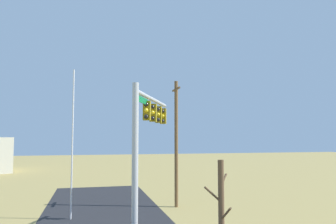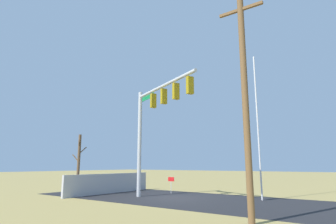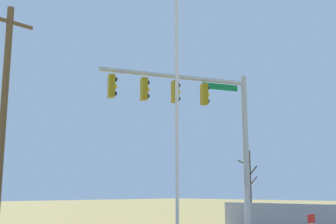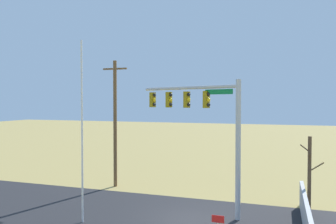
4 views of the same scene
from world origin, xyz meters
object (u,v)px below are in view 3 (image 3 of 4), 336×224
at_px(signal_mast, 203,116).
at_px(open_sign, 311,223).
at_px(flagpole, 177,99).
at_px(utility_pole, 3,118).
at_px(bare_tree, 250,189).

distance_m(signal_mast, open_sign, 6.26).
height_order(flagpole, utility_pole, flagpole).
distance_m(signal_mast, bare_tree, 6.64).
bearing_deg(flagpole, bare_tree, 25.26).
bearing_deg(open_sign, bare_tree, 53.62).
xyz_separation_m(signal_mast, flagpole, (-5.61, -3.81, -0.66)).
height_order(flagpole, open_sign, flagpole).
xyz_separation_m(flagpole, utility_pole, (-1.90, 7.31, 0.10)).
bearing_deg(signal_mast, open_sign, -69.81).
distance_m(flagpole, bare_tree, 12.69).
distance_m(bare_tree, open_sign, 7.09).
xyz_separation_m(signal_mast, open_sign, (1.51, -4.11, -4.46)).
relative_size(utility_pole, open_sign, 7.60).
distance_m(flagpole, utility_pole, 7.56).
height_order(flagpole, bare_tree, flagpole).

